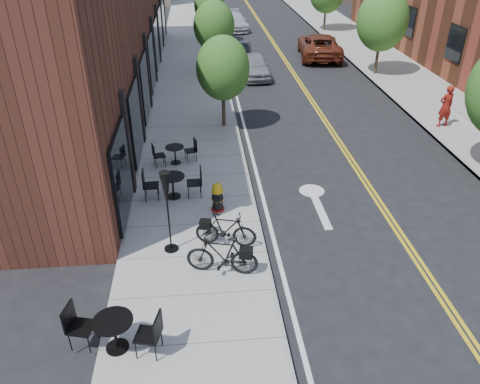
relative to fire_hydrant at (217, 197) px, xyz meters
name	(u,v)px	position (x,y,z in m)	size (l,w,h in m)	color
ground	(267,255)	(1.22, -2.24, -0.57)	(120.00, 120.00, 0.00)	black
sidewalk_near	(192,119)	(-0.78, 7.76, -0.51)	(4.00, 70.00, 0.12)	#9E9B93
sidewalk_far	(446,110)	(11.22, 7.76, -0.51)	(4.00, 70.00, 0.12)	#9E9B93
building_near	(94,24)	(-5.28, 11.76, 2.93)	(5.00, 28.00, 7.00)	#452116
tree_near_a	(223,68)	(0.62, 6.76, 2.04)	(2.20, 2.20, 3.81)	#382B1E
tree_near_b	(214,26)	(0.62, 14.76, 2.15)	(2.30, 2.30, 3.98)	#382B1E
tree_near_c	(209,6)	(0.62, 22.76, 1.96)	(2.10, 2.10, 3.67)	#382B1E
tree_far_b	(383,20)	(9.82, 13.76, 2.49)	(2.80, 2.80, 4.62)	#382B1E
fire_hydrant	(217,197)	(0.00, 0.00, 0.00)	(0.49, 0.49, 0.95)	maroon
bicycle_left	(222,255)	(-0.04, -2.98, 0.10)	(0.52, 1.83, 1.10)	black
bicycle_right	(226,230)	(0.13, -1.83, 0.06)	(0.48, 1.69, 1.01)	black
bistro_set_a	(114,330)	(-2.38, -5.20, 0.07)	(1.97, 1.00, 1.04)	black
bistro_set_b	(173,183)	(-1.38, 0.89, 0.05)	(1.84, 0.82, 0.99)	black
bistro_set_c	(175,152)	(-1.38, 3.31, -0.02)	(1.61, 0.83, 0.85)	black
patio_umbrella	(167,196)	(-1.37, -1.90, 1.26)	(0.39, 0.39, 2.38)	black
parked_car_a	(254,66)	(2.82, 14.09, 0.07)	(1.52, 3.77, 1.28)	gray
parked_car_b	(238,57)	(2.02, 15.70, 0.18)	(1.57, 4.51, 1.49)	black
parked_car_c	(234,21)	(2.71, 27.16, 0.09)	(1.85, 4.55, 1.32)	silver
parked_car_far	(319,46)	(7.52, 17.98, 0.18)	(2.48, 5.38, 1.50)	maroon
pedestrian	(446,106)	(10.00, 5.80, 0.46)	(0.66, 0.43, 1.81)	maroon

